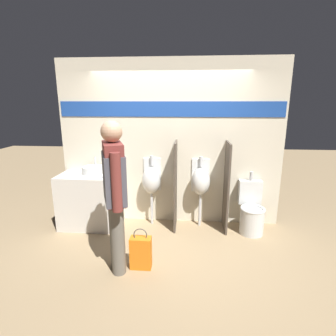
{
  "coord_description": "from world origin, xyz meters",
  "views": [
    {
      "loc": [
        0.31,
        -3.68,
        2.03
      ],
      "look_at": [
        0.0,
        0.17,
        1.05
      ],
      "focal_mm": 28.0,
      "sensor_mm": 36.0,
      "label": 1
    }
  ],
  "objects_px": {
    "cell_phone": "(104,177)",
    "shopping_bag": "(141,252)",
    "sink_basin": "(93,170)",
    "person_in_vest": "(114,188)",
    "toilet": "(251,212)",
    "urinal_far": "(201,181)",
    "urinal_near_counter": "(151,180)"
  },
  "relations": [
    {
      "from": "urinal_near_counter",
      "to": "cell_phone",
      "type": "bearing_deg",
      "value": -158.53
    },
    {
      "from": "sink_basin",
      "to": "shopping_bag",
      "type": "relative_size",
      "value": 0.64
    },
    {
      "from": "urinal_near_counter",
      "to": "person_in_vest",
      "type": "height_order",
      "value": "person_in_vest"
    },
    {
      "from": "toilet",
      "to": "shopping_bag",
      "type": "bearing_deg",
      "value": -145.26
    },
    {
      "from": "urinal_far",
      "to": "person_in_vest",
      "type": "bearing_deg",
      "value": -129.36
    },
    {
      "from": "sink_basin",
      "to": "shopping_bag",
      "type": "height_order",
      "value": "sink_basin"
    },
    {
      "from": "sink_basin",
      "to": "toilet",
      "type": "distance_m",
      "value": 2.64
    },
    {
      "from": "urinal_far",
      "to": "sink_basin",
      "type": "bearing_deg",
      "value": -176.83
    },
    {
      "from": "urinal_far",
      "to": "urinal_near_counter",
      "type": "bearing_deg",
      "value": 180.0
    },
    {
      "from": "cell_phone",
      "to": "shopping_bag",
      "type": "distance_m",
      "value": 1.4
    },
    {
      "from": "cell_phone",
      "to": "person_in_vest",
      "type": "bearing_deg",
      "value": -65.75
    },
    {
      "from": "shopping_bag",
      "to": "cell_phone",
      "type": "bearing_deg",
      "value": 127.06
    },
    {
      "from": "cell_phone",
      "to": "urinal_near_counter",
      "type": "bearing_deg",
      "value": 21.47
    },
    {
      "from": "urinal_far",
      "to": "shopping_bag",
      "type": "bearing_deg",
      "value": -121.79
    },
    {
      "from": "sink_basin",
      "to": "shopping_bag",
      "type": "distance_m",
      "value": 1.68
    },
    {
      "from": "cell_phone",
      "to": "shopping_bag",
      "type": "height_order",
      "value": "cell_phone"
    },
    {
      "from": "cell_phone",
      "to": "sink_basin",
      "type": "bearing_deg",
      "value": 143.71
    },
    {
      "from": "person_in_vest",
      "to": "toilet",
      "type": "bearing_deg",
      "value": -80.15
    },
    {
      "from": "cell_phone",
      "to": "toilet",
      "type": "relative_size",
      "value": 0.15
    },
    {
      "from": "urinal_far",
      "to": "person_in_vest",
      "type": "relative_size",
      "value": 0.64
    },
    {
      "from": "urinal_near_counter",
      "to": "shopping_bag",
      "type": "height_order",
      "value": "urinal_near_counter"
    },
    {
      "from": "cell_phone",
      "to": "urinal_far",
      "type": "distance_m",
      "value": 1.54
    },
    {
      "from": "urinal_near_counter",
      "to": "toilet",
      "type": "distance_m",
      "value": 1.68
    },
    {
      "from": "cell_phone",
      "to": "urinal_far",
      "type": "xyz_separation_m",
      "value": [
        1.51,
        0.28,
        -0.13
      ]
    },
    {
      "from": "sink_basin",
      "to": "cell_phone",
      "type": "xyz_separation_m",
      "value": [
        0.24,
        -0.18,
        -0.05
      ]
    },
    {
      "from": "sink_basin",
      "to": "urinal_far",
      "type": "distance_m",
      "value": 1.76
    },
    {
      "from": "sink_basin",
      "to": "shopping_bag",
      "type": "xyz_separation_m",
      "value": [
        0.98,
        -1.15,
        -0.74
      ]
    },
    {
      "from": "shopping_bag",
      "to": "sink_basin",
      "type": "bearing_deg",
      "value": 130.33
    },
    {
      "from": "cell_phone",
      "to": "urinal_near_counter",
      "type": "distance_m",
      "value": 0.76
    },
    {
      "from": "cell_phone",
      "to": "urinal_far",
      "type": "relative_size",
      "value": 0.12
    },
    {
      "from": "person_in_vest",
      "to": "shopping_bag",
      "type": "relative_size",
      "value": 3.42
    },
    {
      "from": "person_in_vest",
      "to": "sink_basin",
      "type": "bearing_deg",
      "value": 8.92
    }
  ]
}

